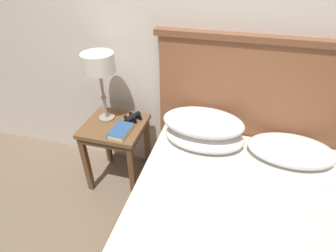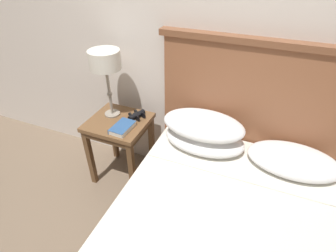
{
  "view_description": "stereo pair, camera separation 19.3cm",
  "coord_description": "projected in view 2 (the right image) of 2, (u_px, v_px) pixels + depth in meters",
  "views": [
    {
      "loc": [
        0.38,
        -0.98,
        1.83
      ],
      "look_at": [
        -0.03,
        0.55,
        0.71
      ],
      "focal_mm": 28.0,
      "sensor_mm": 36.0,
      "label": 1
    },
    {
      "loc": [
        0.56,
        -0.92,
        1.83
      ],
      "look_at": [
        -0.03,
        0.55,
        0.71
      ],
      "focal_mm": 28.0,
      "sensor_mm": 36.0,
      "label": 2
    }
  ],
  "objects": [
    {
      "name": "binoculars_pair",
      "position": [
        137.0,
        115.0,
        2.2
      ],
      "size": [
        0.16,
        0.16,
        0.05
      ],
      "color": "black",
      "rests_on": "nightstand"
    },
    {
      "name": "book_on_nightstand",
      "position": [
        122.0,
        127.0,
        2.06
      ],
      "size": [
        0.14,
        0.21,
        0.04
      ],
      "color": "silver",
      "rests_on": "nightstand"
    },
    {
      "name": "nightstand",
      "position": [
        119.0,
        130.0,
        2.23
      ],
      "size": [
        0.48,
        0.45,
        0.61
      ],
      "color": "brown",
      "rests_on": "ground_plane"
    },
    {
      "name": "table_lamp",
      "position": [
        105.0,
        62.0,
        1.99
      ],
      "size": [
        0.24,
        0.24,
        0.56
      ],
      "color": "gray",
      "rests_on": "nightstand"
    },
    {
      "name": "ground_plane",
      "position": [
        144.0,
        247.0,
        1.92
      ],
      "size": [
        20.0,
        20.0,
        0.0
      ],
      "primitive_type": "plane",
      "color": "#7A6651",
      "rests_on": "ground"
    },
    {
      "name": "wall_back",
      "position": [
        192.0,
        32.0,
        1.88
      ],
      "size": [
        8.0,
        0.06,
        2.6
      ],
      "color": "silver",
      "rests_on": "ground_plane"
    },
    {
      "name": "bed",
      "position": [
        222.0,
        242.0,
        1.6
      ],
      "size": [
        1.5,
        1.89,
        1.33
      ],
      "color": "brown",
      "rests_on": "ground_plane"
    }
  ]
}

